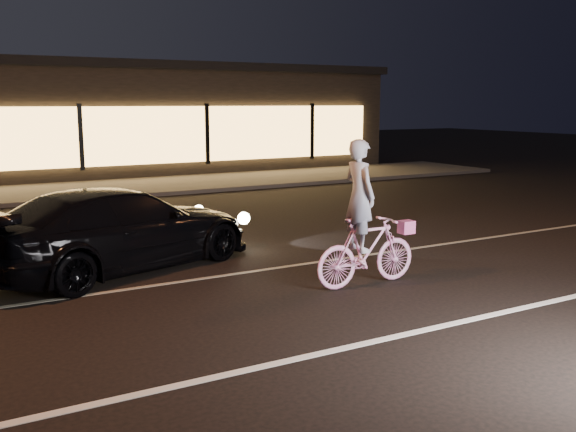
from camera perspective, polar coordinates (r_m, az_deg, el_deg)
ground at (r=8.90m, az=2.80°, el=-7.84°), size 90.00×90.00×0.00m
lane_stripe_near at (r=7.75m, az=8.85°, el=-10.69°), size 60.00×0.12×0.01m
lane_stripe_far at (r=10.58m, az=-3.01°, el=-4.91°), size 60.00×0.10×0.01m
sidewalk at (r=20.83m, az=-16.69°, el=2.26°), size 30.00×4.00×0.12m
storefront at (r=26.52m, az=-19.86°, el=8.21°), size 25.40×8.42×4.20m
cyclist at (r=9.65m, az=6.84°, el=-1.65°), size 1.76×0.61×2.21m
sedan at (r=10.91m, az=-14.70°, el=-1.11°), size 5.08×3.38×1.37m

